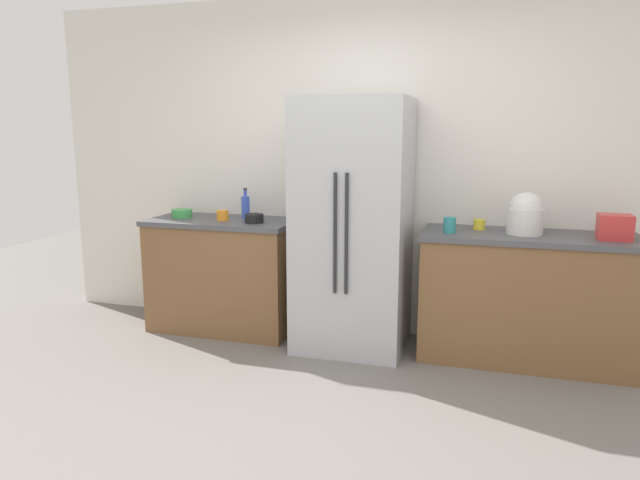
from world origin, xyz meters
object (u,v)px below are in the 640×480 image
rice_cooker (525,215)px  cup_a (223,215)px  cup_b (450,225)px  bowl_b (254,218)px  cup_c (479,224)px  bowl_a (182,213)px  refrigerator (353,226)px  bottle_a (246,206)px  toaster (615,227)px

rice_cooker → cup_a: size_ratio=3.07×
rice_cooker → cup_b: 0.52m
bowl_b → cup_a: bearing=172.6°
cup_c → cup_a: bearing=-175.7°
rice_cooker → bowl_b: size_ratio=2.00×
bowl_a → refrigerator: bearing=-3.3°
rice_cooker → refrigerator: bearing=-176.5°
refrigerator → bottle_a: (-0.94, 0.18, 0.08)m
rice_cooker → bowl_a: bearing=179.7°
refrigerator → cup_c: bearing=10.8°
rice_cooker → cup_c: size_ratio=3.49×
refrigerator → bottle_a: size_ratio=7.52×
bottle_a → cup_a: size_ratio=2.60×
toaster → bowl_b: size_ratio=1.41×
cup_a → cup_c: size_ratio=1.13×
cup_a → bowl_a: bearing=171.3°
toaster → cup_b: toaster is taller
toaster → cup_c: toaster is taller
refrigerator → rice_cooker: bearing=3.5°
bottle_a → cup_b: (1.64, -0.21, -0.04)m
toaster → bowl_a: bearing=178.9°
bottle_a → bowl_a: size_ratio=1.47×
refrigerator → bowl_a: refrigerator is taller
toaster → bowl_a: toaster is taller
refrigerator → cup_c: size_ratio=22.15×
refrigerator → cup_c: (0.89, 0.17, 0.03)m
toaster → cup_a: toaster is taller
cup_b → cup_c: 0.28m
cup_c → refrigerator: bearing=-169.2°
rice_cooker → cup_c: (-0.31, 0.10, -0.10)m
bottle_a → bowl_b: bearing=-51.0°
cup_c → bowl_b: cup_c is taller
cup_a → cup_b: bearing=-1.7°
bottle_a → cup_b: bottle_a is taller
cup_a → toaster: bearing=-0.1°
toaster → bowl_a: size_ratio=1.23×
bowl_a → bowl_b: (0.69, -0.10, 0.00)m
toaster → cup_a: bearing=179.9°
toaster → cup_b: 1.06m
cup_b → cup_c: cup_b is taller
refrigerator → rice_cooker: 1.21m
bowl_b → bottle_a: bearing=129.0°
bottle_a → bowl_b: (0.16, -0.19, -0.06)m
refrigerator → cup_a: 1.07m
toaster → bottle_a: bottle_a is taller
bowl_a → rice_cooker: bearing=-0.3°
toaster → bottle_a: bearing=176.6°
toaster → bowl_b: 2.54m
refrigerator → rice_cooker: size_ratio=6.35×
refrigerator → toaster: 1.75m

